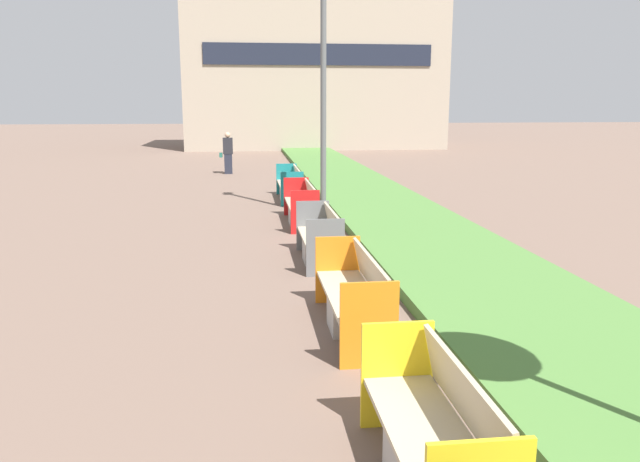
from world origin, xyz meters
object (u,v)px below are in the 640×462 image
(bench_orange_frame, at_px, (354,301))
(bench_red_frame, at_px, (302,208))
(bench_yellow_frame, at_px, (433,444))
(street_lamp_post, at_px, (323,45))
(pedestrian_walking, at_px, (228,153))
(bench_teal_frame, at_px, (291,187))
(bench_grey_frame, at_px, (320,242))

(bench_orange_frame, bearing_deg, bench_red_frame, 89.99)
(bench_yellow_frame, xyz_separation_m, street_lamp_post, (0.61, 11.18, 3.72))
(pedestrian_walking, bearing_deg, street_lamp_post, -75.37)
(bench_teal_frame, relative_size, pedestrian_walking, 1.44)
(bench_orange_frame, relative_size, pedestrian_walking, 1.40)
(bench_yellow_frame, bearing_deg, bench_orange_frame, 89.92)
(bench_yellow_frame, xyz_separation_m, bench_red_frame, (0.01, 10.25, 0.01))
(bench_red_frame, distance_m, pedestrian_walking, 10.94)
(bench_red_frame, relative_size, bench_teal_frame, 1.00)
(bench_teal_frame, distance_m, street_lamp_post, 4.63)
(bench_yellow_frame, xyz_separation_m, bench_teal_frame, (0.01, 13.90, 0.01))
(bench_red_frame, bearing_deg, street_lamp_post, 56.94)
(bench_teal_frame, bearing_deg, bench_grey_frame, -90.04)
(bench_grey_frame, distance_m, bench_red_frame, 3.58)
(bench_grey_frame, bearing_deg, bench_red_frame, 89.91)
(bench_yellow_frame, height_order, bench_grey_frame, same)
(bench_orange_frame, height_order, street_lamp_post, street_lamp_post)
(pedestrian_walking, bearing_deg, bench_red_frame, -79.70)
(bench_red_frame, relative_size, street_lamp_post, 0.32)
(bench_grey_frame, relative_size, street_lamp_post, 0.26)
(bench_orange_frame, height_order, bench_red_frame, same)
(bench_orange_frame, xyz_separation_m, bench_teal_frame, (0.00, 10.63, 0.00))
(bench_teal_frame, bearing_deg, street_lamp_post, -77.36)
(bench_yellow_frame, bearing_deg, pedestrian_walking, 95.30)
(bench_orange_frame, distance_m, bench_red_frame, 6.98)
(bench_grey_frame, relative_size, pedestrian_walking, 1.18)
(bench_red_frame, xyz_separation_m, street_lamp_post, (0.61, 0.94, 3.70))
(bench_yellow_frame, bearing_deg, bench_teal_frame, 89.98)
(bench_yellow_frame, xyz_separation_m, pedestrian_walking, (-1.95, 21.00, 0.46))
(pedestrian_walking, bearing_deg, bench_teal_frame, -74.62)
(bench_red_frame, distance_m, street_lamp_post, 3.87)
(bench_grey_frame, distance_m, street_lamp_post, 5.88)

